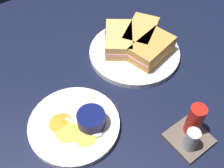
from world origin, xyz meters
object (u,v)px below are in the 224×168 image
spoon_by_dark_ramekin (136,47)px  spoon_by_gravy_ramekin (91,130)px  sandwich_half_near (152,49)px  sandwich_half_extra (119,40)px  ramekin_dark_sauce (117,38)px  plate_chips_companion (74,125)px  sandwich_half_far (141,34)px  plate_sandwich_main (134,52)px  condiment_caddy (192,130)px  ramekin_light_gravy (91,119)px

spoon_by_dark_ramekin → spoon_by_gravy_ramekin: same height
sandwich_half_near → sandwich_half_extra: size_ratio=0.97×
ramekin_dark_sauce → spoon_by_dark_ramekin: bearing=123.7°
sandwich_half_extra → plate_chips_companion: (24.79, 14.72, -3.20)cm
plate_chips_companion → sandwich_half_far: bearing=-157.9°
plate_sandwich_main → ramekin_dark_sauce: bearing=-69.3°
sandwich_half_near → ramekin_dark_sauce: size_ratio=1.93×
sandwich_half_extra → condiment_caddy: size_ratio=1.57×
sandwich_half_far → ramekin_dark_sauce: 7.16cm
plate_chips_companion → ramekin_light_gravy: 5.07cm
plate_chips_companion → condiment_caddy: size_ratio=2.28×
plate_sandwich_main → sandwich_half_near: bearing=119.7°
plate_sandwich_main → sandwich_half_near: size_ratio=1.83×
sandwich_half_far → sandwich_half_extra: 7.10cm
sandwich_half_near → ramekin_light_gravy: (26.51, 8.71, -0.41)cm
sandwich_half_near → sandwich_half_far: same height
ramekin_dark_sauce → plate_chips_companion: size_ratio=0.34×
plate_sandwich_main → ramekin_dark_sauce: (2.10, -5.56, 2.96)cm
sandwich_half_far → condiment_caddy: condiment_caddy is taller
sandwich_half_extra → ramekin_dark_sauce: sandwich_half_extra is taller
ramekin_light_gravy → plate_sandwich_main: bearing=-151.5°
spoon_by_dark_ramekin → condiment_caddy: 31.02cm
plate_chips_companion → spoon_by_dark_ramekin: bearing=-158.6°
plate_chips_companion → sandwich_half_near: bearing=-168.6°
plate_sandwich_main → condiment_caddy: size_ratio=2.78×
sandwich_half_near → spoon_by_dark_ramekin: size_ratio=1.60×
spoon_by_dark_ramekin → ramekin_dark_sauce: bearing=-56.3°
sandwich_half_near → sandwich_half_far: bearing=-105.3°
spoon_by_dark_ramekin → plate_chips_companion: (28.39, 11.10, -1.16)cm
plate_sandwich_main → ramekin_light_gravy: ramekin_light_gravy is taller
ramekin_dark_sauce → spoon_by_dark_ramekin: size_ratio=0.83×
plate_sandwich_main → plate_chips_companion: (27.28, 10.35, 0.00)cm
sandwich_half_extra → spoon_by_gravy_ramekin: bearing=39.8°
plate_sandwich_main → sandwich_half_far: 5.95cm
spoon_by_dark_ramekin → plate_chips_companion: bearing=21.4°
sandwich_half_far → plate_chips_companion: size_ratio=0.69×
sandwich_half_extra → spoon_by_dark_ramekin: sandwich_half_extra is taller
sandwich_half_far → ramekin_light_gravy: size_ratio=2.27×
condiment_caddy → spoon_by_dark_ramekin: bearing=-106.4°
ramekin_dark_sauce → ramekin_light_gravy: ramekin_dark_sauce is taller
sandwich_half_far → spoon_by_dark_ramekin: 4.22cm
plate_chips_companion → ramekin_light_gravy: (-3.26, 2.71, 2.79)cm
ramekin_dark_sauce → plate_sandwich_main: bearing=110.7°
ramekin_dark_sauce → sandwich_half_near: bearing=114.8°
sandwich_half_extra → condiment_caddy: (5.17, 33.34, -0.59)cm
spoon_by_dark_ramekin → plate_chips_companion: spoon_by_dark_ramekin is taller
ramekin_light_gravy → spoon_by_gravy_ramekin: size_ratio=0.70×
plate_sandwich_main → sandwich_half_extra: sandwich_half_extra is taller
sandwich_half_near → sandwich_half_far: 7.10cm
sandwich_half_near → condiment_caddy: (10.15, 24.61, -0.59)cm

